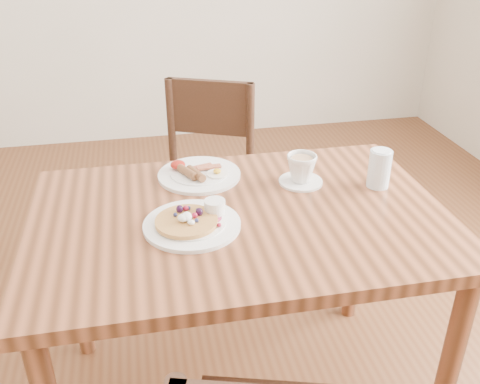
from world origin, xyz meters
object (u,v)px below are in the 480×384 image
(dining_table, at_px, (240,242))
(chair_far, at_px, (204,176))
(water_glass, at_px, (379,169))
(pancake_plate, at_px, (193,222))
(teacup_saucer, at_px, (301,170))
(breakfast_plate, at_px, (198,174))

(dining_table, height_order, chair_far, chair_far)
(dining_table, relative_size, water_glass, 9.92)
(water_glass, bearing_deg, dining_table, -169.90)
(pancake_plate, relative_size, water_glass, 2.23)
(chair_far, bearing_deg, teacup_saucer, 133.63)
(teacup_saucer, xyz_separation_m, water_glass, (0.23, -0.07, 0.02))
(chair_far, distance_m, teacup_saucer, 0.73)
(chair_far, relative_size, breakfast_plate, 3.26)
(chair_far, bearing_deg, pancake_plate, 103.61)
(chair_far, distance_m, water_glass, 0.89)
(chair_far, height_order, water_glass, chair_far)
(dining_table, xyz_separation_m, chair_far, (-0.00, 0.78, -0.16))
(dining_table, height_order, pancake_plate, pancake_plate)
(pancake_plate, bearing_deg, teacup_saucer, 27.69)
(dining_table, xyz_separation_m, pancake_plate, (-0.14, -0.04, 0.11))
(chair_far, bearing_deg, breakfast_plate, 103.90)
(chair_far, relative_size, pancake_plate, 3.26)
(pancake_plate, bearing_deg, chair_far, 80.43)
(pancake_plate, xyz_separation_m, breakfast_plate, (0.05, 0.30, -0.00))
(chair_far, bearing_deg, dining_table, 113.44)
(teacup_saucer, bearing_deg, dining_table, -146.43)
(pancake_plate, bearing_deg, breakfast_plate, 79.94)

